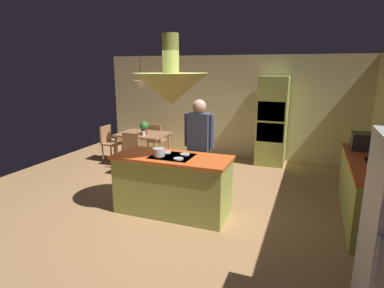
# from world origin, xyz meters

# --- Properties ---
(ground) EXTENTS (8.16, 8.16, 0.00)m
(ground) POSITION_xyz_m (0.00, 0.00, 0.00)
(ground) COLOR #AD7F51
(wall_back) EXTENTS (6.80, 0.10, 2.55)m
(wall_back) POSITION_xyz_m (0.00, 3.45, 1.27)
(wall_back) COLOR beige
(wall_back) RESTS_ON ground
(kitchen_island) EXTENTS (1.82, 0.77, 0.96)m
(kitchen_island) POSITION_xyz_m (0.00, -0.20, 0.47)
(kitchen_island) COLOR #A0A84C
(kitchen_island) RESTS_ON ground
(counter_run_right) EXTENTS (0.73, 2.27, 0.94)m
(counter_run_right) POSITION_xyz_m (2.84, 0.60, 0.48)
(counter_run_right) COLOR #A0A84C
(counter_run_right) RESTS_ON ground
(oven_tower) EXTENTS (0.66, 0.62, 2.07)m
(oven_tower) POSITION_xyz_m (1.10, 3.04, 1.03)
(oven_tower) COLOR #A0A84C
(oven_tower) RESTS_ON ground
(dining_table) EXTENTS (1.12, 0.84, 0.76)m
(dining_table) POSITION_xyz_m (-1.70, 1.90, 0.66)
(dining_table) COLOR #9E6D48
(dining_table) RESTS_ON ground
(person_at_island) EXTENTS (0.53, 0.23, 1.75)m
(person_at_island) POSITION_xyz_m (0.21, 0.45, 1.01)
(person_at_island) COLOR tan
(person_at_island) RESTS_ON ground
(range_hood) EXTENTS (1.10, 1.10, 1.00)m
(range_hood) POSITION_xyz_m (0.00, -0.20, 1.99)
(range_hood) COLOR #A0A84C
(pendant_light_over_table) EXTENTS (0.32, 0.32, 0.82)m
(pendant_light_over_table) POSITION_xyz_m (-1.70, 1.90, 1.86)
(pendant_light_over_table) COLOR beige
(chair_facing_island) EXTENTS (0.40, 0.40, 0.87)m
(chair_facing_island) POSITION_xyz_m (-1.70, 1.26, 0.50)
(chair_facing_island) COLOR #9E6D48
(chair_facing_island) RESTS_ON ground
(chair_by_back_wall) EXTENTS (0.40, 0.40, 0.87)m
(chair_by_back_wall) POSITION_xyz_m (-1.70, 2.54, 0.50)
(chair_by_back_wall) COLOR #9E6D48
(chair_by_back_wall) RESTS_ON ground
(chair_at_corner) EXTENTS (0.40, 0.40, 0.87)m
(chair_at_corner) POSITION_xyz_m (-2.64, 1.90, 0.50)
(chair_at_corner) COLOR #9E6D48
(chair_at_corner) RESTS_ON ground
(potted_plant_on_table) EXTENTS (0.20, 0.20, 0.30)m
(potted_plant_on_table) POSITION_xyz_m (-1.60, 1.81, 0.93)
(potted_plant_on_table) COLOR #99382D
(potted_plant_on_table) RESTS_ON dining_table
(cup_on_table) EXTENTS (0.07, 0.07, 0.09)m
(cup_on_table) POSITION_xyz_m (-1.56, 1.69, 0.81)
(cup_on_table) COLOR white
(cup_on_table) RESTS_ON dining_table
(canister_flour) EXTENTS (0.13, 0.13, 0.21)m
(canister_flour) POSITION_xyz_m (2.84, 0.04, 1.04)
(canister_flour) COLOR #E0B78C
(canister_flour) RESTS_ON counter_run_right
(canister_sugar) EXTENTS (0.11, 0.11, 0.15)m
(canister_sugar) POSITION_xyz_m (2.84, 0.22, 1.01)
(canister_sugar) COLOR silver
(canister_sugar) RESTS_ON counter_run_right
(canister_tea) EXTENTS (0.14, 0.14, 0.19)m
(canister_tea) POSITION_xyz_m (2.84, 0.40, 1.03)
(canister_tea) COLOR silver
(canister_tea) RESTS_ON counter_run_right
(microwave_on_counter) EXTENTS (0.46, 0.36, 0.28)m
(microwave_on_counter) POSITION_xyz_m (2.84, 1.27, 1.08)
(microwave_on_counter) COLOR #232326
(microwave_on_counter) RESTS_ON counter_run_right
(cooking_pot_on_cooktop) EXTENTS (0.18, 0.18, 0.12)m
(cooking_pot_on_cooktop) POSITION_xyz_m (-0.16, -0.33, 1.02)
(cooking_pot_on_cooktop) COLOR #B2B2B7
(cooking_pot_on_cooktop) RESTS_ON kitchen_island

